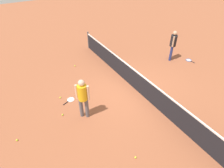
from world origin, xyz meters
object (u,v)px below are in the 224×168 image
(tennis_racket_near_player, at_px, (70,100))
(tennis_ball_near_player, at_px, (75,66))
(tennis_racket_far_player, at_px, (189,60))
(tennis_ball_baseline, at_px, (63,115))
(player_near_side, at_px, (83,96))
(player_far_side, at_px, (173,43))
(tennis_ball_stray_left, at_px, (60,98))
(tennis_ball_by_net, at_px, (135,157))
(tennis_ball_midcourt, at_px, (17,140))

(tennis_racket_near_player, distance_m, tennis_ball_near_player, 2.83)
(tennis_racket_far_player, distance_m, tennis_ball_baseline, 7.73)
(player_near_side, distance_m, player_far_side, 6.33)
(player_far_side, height_order, tennis_ball_stray_left, player_far_side)
(tennis_racket_near_player, bearing_deg, tennis_ball_stray_left, -137.11)
(player_near_side, xyz_separation_m, tennis_ball_by_net, (2.49, 0.61, -0.98))
(tennis_ball_by_net, distance_m, tennis_ball_midcourt, 4.03)
(player_near_side, distance_m, tennis_ball_midcourt, 2.67)
(tennis_ball_midcourt, relative_size, tennis_ball_stray_left, 1.00)
(player_far_side, relative_size, tennis_ball_baseline, 25.76)
(tennis_ball_near_player, height_order, tennis_ball_stray_left, same)
(player_far_side, xyz_separation_m, tennis_ball_by_net, (4.15, -5.50, -0.98))
(player_far_side, xyz_separation_m, tennis_racket_near_player, (0.48, -6.27, -1.00))
(player_near_side, distance_m, tennis_racket_near_player, 1.55)
(player_near_side, bearing_deg, tennis_ball_near_player, 164.04)
(tennis_ball_midcourt, bearing_deg, player_near_side, 87.83)
(tennis_ball_midcourt, height_order, tennis_ball_baseline, same)
(player_far_side, xyz_separation_m, tennis_ball_stray_left, (0.13, -6.60, -0.98))
(tennis_ball_midcourt, bearing_deg, tennis_racket_near_player, 114.92)
(player_near_side, relative_size, tennis_racket_far_player, 2.87)
(player_far_side, bearing_deg, tennis_ball_midcourt, -79.70)
(tennis_ball_by_net, xyz_separation_m, tennis_ball_baseline, (-2.96, -1.36, 0.00))
(tennis_racket_far_player, xyz_separation_m, tennis_ball_stray_left, (-0.52, -7.45, 0.02))
(player_near_side, xyz_separation_m, tennis_ball_stray_left, (-1.52, -0.49, -0.98))
(tennis_ball_by_net, bearing_deg, tennis_ball_baseline, -155.33)
(tennis_ball_baseline, bearing_deg, tennis_ball_near_player, 150.89)
(tennis_racket_near_player, xyz_separation_m, tennis_ball_stray_left, (-0.35, -0.32, 0.02))
(tennis_racket_far_player, bearing_deg, tennis_ball_near_player, -114.76)
(tennis_ball_by_net, bearing_deg, player_near_side, -166.27)
(tennis_ball_near_player, xyz_separation_m, tennis_ball_by_net, (6.21, -0.45, 0.00))
(tennis_ball_by_net, height_order, tennis_ball_baseline, same)
(player_near_side, bearing_deg, tennis_racket_far_player, 98.14)
(tennis_racket_near_player, bearing_deg, tennis_ball_midcourt, -65.08)
(tennis_ball_near_player, bearing_deg, tennis_ball_by_net, -4.18)
(tennis_racket_near_player, bearing_deg, tennis_racket_far_player, 88.59)
(player_far_side, bearing_deg, tennis_ball_by_net, -52.95)
(player_far_side, distance_m, tennis_ball_baseline, 7.03)
(tennis_racket_far_player, bearing_deg, player_far_side, -127.52)
(tennis_ball_near_player, height_order, tennis_ball_baseline, same)
(tennis_racket_near_player, bearing_deg, tennis_ball_baseline, -39.47)
(player_far_side, relative_size, tennis_ball_stray_left, 25.76)
(tennis_racket_far_player, bearing_deg, tennis_ball_stray_left, -94.03)
(tennis_ball_by_net, height_order, tennis_ball_stray_left, same)
(tennis_racket_far_player, relative_size, tennis_ball_baseline, 8.97)
(player_near_side, distance_m, tennis_ball_near_player, 3.99)
(tennis_ball_near_player, relative_size, tennis_ball_baseline, 1.00)
(tennis_racket_far_player, distance_m, tennis_ball_by_net, 7.25)
(tennis_ball_by_net, relative_size, tennis_ball_stray_left, 1.00)
(player_near_side, xyz_separation_m, player_far_side, (-1.65, 6.11, 0.00))
(player_far_side, relative_size, tennis_ball_near_player, 25.76)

